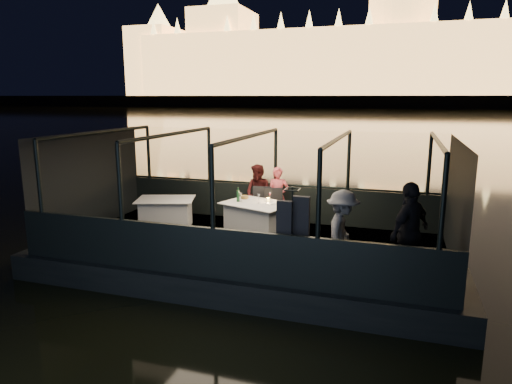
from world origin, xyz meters
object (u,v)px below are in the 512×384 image
(coat_stand, at_px, (292,231))
(person_man_maroon, at_px, (258,194))
(dining_table_aft, at_px, (166,212))
(wine_bottle, at_px, (238,195))
(chair_port_right, at_px, (271,211))
(person_woman_coral, at_px, (278,195))
(chair_port_left, at_px, (260,210))
(passenger_stripe, at_px, (342,229))
(passenger_dark, at_px, (409,233))
(dining_table_central, at_px, (257,219))

(coat_stand, relative_size, person_man_maroon, 1.12)
(dining_table_aft, distance_m, wine_bottle, 1.92)
(chair_port_right, bearing_deg, coat_stand, -89.33)
(chair_port_right, bearing_deg, person_man_maroon, 115.16)
(chair_port_right, bearing_deg, person_woman_coral, 59.50)
(chair_port_left, height_order, coat_stand, coat_stand)
(chair_port_left, xyz_separation_m, passenger_stripe, (2.25, -2.40, 0.40))
(chair_port_left, xyz_separation_m, passenger_dark, (3.35, -2.26, 0.40))
(chair_port_right, bearing_deg, passenger_dark, -57.98)
(chair_port_right, height_order, person_woman_coral, person_woman_coral)
(dining_table_central, xyz_separation_m, chair_port_left, (-0.13, 0.61, 0.06))
(dining_table_central, distance_m, chair_port_left, 0.62)
(dining_table_central, bearing_deg, passenger_dark, -27.16)
(person_man_maroon, distance_m, wine_bottle, 1.05)
(chair_port_left, bearing_deg, person_woman_coral, 45.35)
(chair_port_right, distance_m, wine_bottle, 0.97)
(chair_port_right, height_order, person_man_maroon, person_man_maroon)
(wine_bottle, bearing_deg, person_man_maroon, 81.11)
(passenger_dark, bearing_deg, dining_table_aft, -73.65)
(passenger_stripe, relative_size, passenger_dark, 0.89)
(coat_stand, height_order, wine_bottle, coat_stand)
(passenger_stripe, relative_size, wine_bottle, 4.75)
(dining_table_central, bearing_deg, person_woman_coral, 77.95)
(chair_port_left, bearing_deg, dining_table_central, -82.28)
(passenger_stripe, xyz_separation_m, passenger_dark, (1.10, 0.14, 0.00))
(person_man_maroon, distance_m, passenger_stripe, 3.71)
(coat_stand, distance_m, person_man_maroon, 3.71)
(chair_port_right, relative_size, coat_stand, 0.58)
(dining_table_central, xyz_separation_m, passenger_stripe, (2.12, -1.79, 0.47))
(dining_table_central, bearing_deg, chair_port_left, 101.84)
(chair_port_left, relative_size, person_man_maroon, 0.66)
(person_man_maroon, height_order, passenger_stripe, passenger_stripe)
(person_woman_coral, height_order, passenger_stripe, passenger_stripe)
(dining_table_aft, bearing_deg, dining_table_central, 0.24)
(passenger_dark, bearing_deg, chair_port_left, -91.07)
(coat_stand, bearing_deg, wine_bottle, 127.81)
(passenger_dark, xyz_separation_m, wine_bottle, (-3.67, 1.66, 0.06))
(person_woman_coral, xyz_separation_m, wine_bottle, (-0.66, -1.00, 0.17))
(person_man_maroon, relative_size, passenger_dark, 0.85)
(dining_table_aft, relative_size, coat_stand, 0.81)
(dining_table_central, xyz_separation_m, person_man_maroon, (-0.29, 1.03, 0.36))
(dining_table_aft, bearing_deg, passenger_dark, -16.59)
(dining_table_central, bearing_deg, passenger_stripe, -40.26)
(coat_stand, relative_size, wine_bottle, 5.07)
(person_woman_coral, relative_size, wine_bottle, 4.41)
(person_woman_coral, distance_m, passenger_dark, 4.02)
(person_man_maroon, xyz_separation_m, wine_bottle, (-0.16, -1.02, 0.17))
(person_woman_coral, bearing_deg, passenger_stripe, -66.76)
(person_woman_coral, bearing_deg, dining_table_central, -112.99)
(chair_port_right, bearing_deg, wine_bottle, -156.31)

